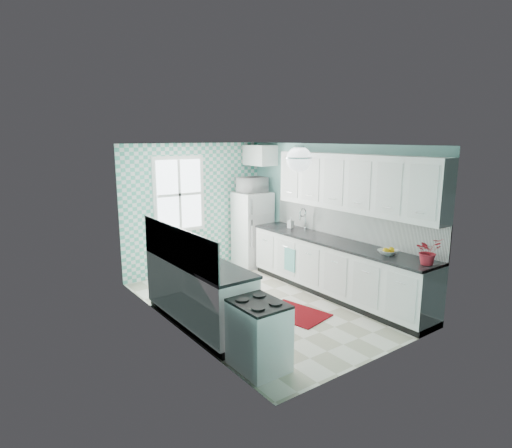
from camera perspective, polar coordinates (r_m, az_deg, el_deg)
floor at (r=6.96m, az=0.90°, el=-10.60°), size 3.00×4.40×0.02m
ceiling at (r=6.45m, az=0.97°, el=10.62°), size 3.00×4.40×0.02m
wall_back at (r=8.43m, az=-8.17°, el=2.11°), size 3.00×0.02×2.50m
wall_front at (r=5.06m, az=16.25°, el=-4.58°), size 3.00×0.02×2.50m
wall_left at (r=5.83m, az=-11.01°, el=-2.21°), size 0.02×4.40×2.50m
wall_right at (r=7.58m, az=10.08°, el=1.00°), size 0.02×4.40×2.50m
accent_wall at (r=8.41m, az=-8.10°, el=2.09°), size 3.00×0.01×2.50m
window at (r=8.18m, az=-10.23°, el=3.89°), size 1.04×0.05×1.44m
backsplash_right at (r=7.31m, az=12.20°, el=0.09°), size 0.02×3.60×0.51m
backsplash_left at (r=5.78m, az=-10.47°, el=-2.86°), size 0.02×2.15×0.51m
upper_cabinets_right at (r=6.96m, az=12.83°, el=5.37°), size 0.33×3.20×0.90m
upper_cabinet_fridge at (r=8.70m, az=0.51°, el=9.15°), size 0.40×0.74×0.40m
ceiling_light at (r=5.84m, az=5.76°, el=8.63°), size 0.34×0.34×0.35m
base_cabinets_right at (r=7.29m, az=10.43°, el=-5.93°), size 0.60×3.60×0.90m
countertop_right at (r=7.15m, az=10.49°, el=-2.36°), size 0.63×3.60×0.04m
base_cabinets_left at (r=6.13m, az=-7.76°, el=-9.24°), size 0.60×2.15×0.90m
countertop_left at (r=5.99m, az=-7.76°, el=-5.00°), size 0.63×2.15×0.04m
fridge at (r=8.77m, az=-0.48°, el=-0.67°), size 0.66×0.66×1.51m
stove at (r=5.03m, az=0.36°, el=-14.45°), size 0.52×0.65×0.78m
sink at (r=7.80m, az=5.71°, el=-0.97°), size 0.47×0.39×0.53m
rug at (r=6.60m, az=5.20°, el=-11.76°), size 0.85×1.06×0.02m
dish_towel at (r=7.61m, az=4.52°, el=-4.78°), size 0.12×0.26×0.41m
fruit_bowl at (r=6.51m, az=17.22°, el=-3.58°), size 0.29×0.29×0.07m
potted_plant at (r=6.13m, az=21.97°, el=-3.37°), size 0.39×0.36×0.37m
soap_bottle at (r=8.01m, az=4.63°, el=0.20°), size 0.11×0.11×0.21m
microwave at (r=8.63m, az=-0.49°, el=5.25°), size 0.56×0.38×0.31m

